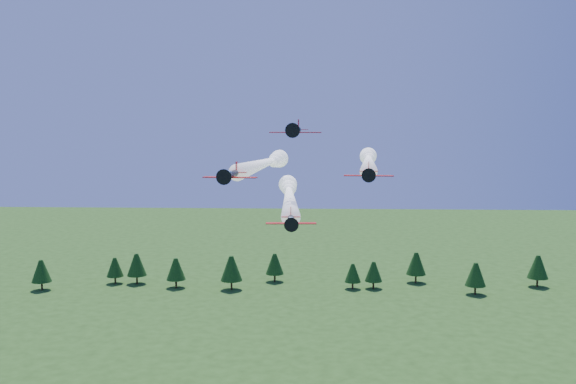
{
  "coord_description": "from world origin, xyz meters",
  "views": [
    {
      "loc": [
        2.13,
        -88.65,
        51.62
      ],
      "look_at": [
        -1.79,
        0.0,
        42.16
      ],
      "focal_mm": 40.0,
      "sensor_mm": 36.0,
      "label": 1
    }
  ],
  "objects_px": {
    "plane_left": "(265,163)",
    "plane_right": "(368,161)",
    "plane_slot": "(296,130)",
    "plane_lead": "(289,195)"
  },
  "relations": [
    {
      "from": "plane_lead",
      "to": "plane_slot",
      "type": "xyz_separation_m",
      "value": [
        1.57,
        -14.08,
        11.22
      ]
    },
    {
      "from": "plane_right",
      "to": "plane_slot",
      "type": "height_order",
      "value": "plane_slot"
    },
    {
      "from": "plane_right",
      "to": "plane_slot",
      "type": "xyz_separation_m",
      "value": [
        -12.93,
        -25.46,
        5.95
      ]
    },
    {
      "from": "plane_right",
      "to": "plane_slot",
      "type": "distance_m",
      "value": 29.17
    },
    {
      "from": "plane_lead",
      "to": "plane_slot",
      "type": "distance_m",
      "value": 18.07
    },
    {
      "from": "plane_left",
      "to": "plane_lead",
      "type": "bearing_deg",
      "value": -52.77
    },
    {
      "from": "plane_lead",
      "to": "plane_right",
      "type": "height_order",
      "value": "plane_right"
    },
    {
      "from": "plane_right",
      "to": "plane_slot",
      "type": "relative_size",
      "value": 6.79
    },
    {
      "from": "plane_left",
      "to": "plane_right",
      "type": "distance_m",
      "value": 19.57
    },
    {
      "from": "plane_slot",
      "to": "plane_right",
      "type": "bearing_deg",
      "value": 67.74
    }
  ]
}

